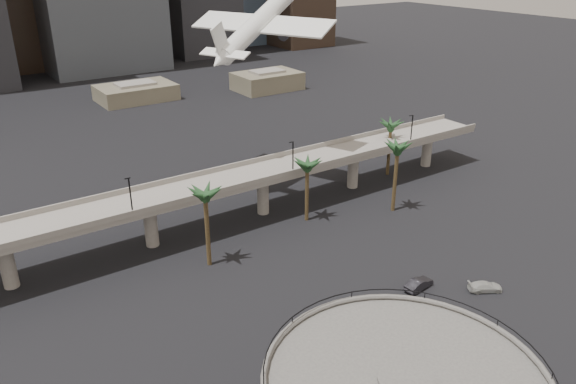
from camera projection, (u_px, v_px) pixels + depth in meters
overpass at (209, 191)px, 97.31m from camera, size 130.00×9.30×14.70m
palm_trees at (334, 157)px, 101.18m from camera, size 54.40×18.40×14.00m
low_buildings at (97, 103)px, 168.52m from camera, size 135.00×27.50×6.80m
airborne_jet at (262, 20)px, 108.33m from camera, size 31.34×29.61×16.29m
car_a at (411, 334)px, 71.72m from camera, size 4.66×2.38×1.52m
car_b at (419, 284)px, 82.21m from camera, size 5.16×2.28×1.65m
car_c at (485, 287)px, 81.79m from camera, size 5.30×4.23×1.44m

